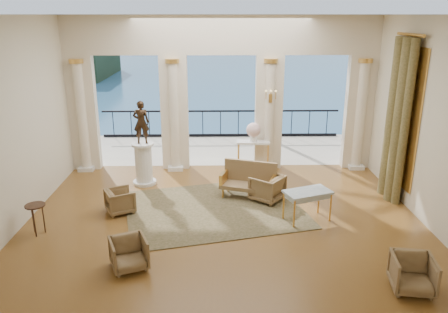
{
  "coord_description": "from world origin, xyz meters",
  "views": [
    {
      "loc": [
        -0.16,
        -8.89,
        4.5
      ],
      "look_at": [
        0.01,
        0.6,
        1.4
      ],
      "focal_mm": 35.0,
      "sensor_mm": 36.0,
      "label": 1
    }
  ],
  "objects_px": {
    "settee": "(249,180)",
    "armchair_c": "(267,187)",
    "pedestal": "(144,164)",
    "statue": "(141,122)",
    "armchair_b": "(413,272)",
    "armchair_d": "(120,200)",
    "console_table": "(253,146)",
    "side_table": "(35,209)",
    "game_table": "(308,194)",
    "armchair_a": "(129,252)"
  },
  "relations": [
    {
      "from": "pedestal",
      "to": "side_table",
      "type": "xyz_separation_m",
      "value": [
        -1.83,
        -2.9,
        0.02
      ]
    },
    {
      "from": "statue",
      "to": "side_table",
      "type": "xyz_separation_m",
      "value": [
        -1.83,
        -2.9,
        -1.17
      ]
    },
    {
      "from": "settee",
      "to": "armchair_c",
      "type": "bearing_deg",
      "value": -12.1
    },
    {
      "from": "armchair_d",
      "to": "pedestal",
      "type": "relative_size",
      "value": 0.54
    },
    {
      "from": "armchair_d",
      "to": "pedestal",
      "type": "bearing_deg",
      "value": -35.42
    },
    {
      "from": "armchair_b",
      "to": "statue",
      "type": "relative_size",
      "value": 0.6
    },
    {
      "from": "armchair_b",
      "to": "pedestal",
      "type": "distance_m",
      "value": 7.34
    },
    {
      "from": "armchair_d",
      "to": "side_table",
      "type": "distance_m",
      "value": 1.89
    },
    {
      "from": "armchair_d",
      "to": "game_table",
      "type": "relative_size",
      "value": 0.54
    },
    {
      "from": "armchair_d",
      "to": "statue",
      "type": "distance_m",
      "value": 2.35
    },
    {
      "from": "game_table",
      "to": "settee",
      "type": "bearing_deg",
      "value": 110.36
    },
    {
      "from": "pedestal",
      "to": "settee",
      "type": "bearing_deg",
      "value": -18.33
    },
    {
      "from": "armchair_a",
      "to": "armchair_b",
      "type": "height_order",
      "value": "armchair_b"
    },
    {
      "from": "side_table",
      "to": "armchair_a",
      "type": "bearing_deg",
      "value": -31.68
    },
    {
      "from": "pedestal",
      "to": "console_table",
      "type": "relative_size",
      "value": 1.18
    },
    {
      "from": "pedestal",
      "to": "statue",
      "type": "height_order",
      "value": "statue"
    },
    {
      "from": "console_table",
      "to": "side_table",
      "type": "bearing_deg",
      "value": -137.9
    },
    {
      "from": "pedestal",
      "to": "armchair_a",
      "type": "bearing_deg",
      "value": -84.92
    },
    {
      "from": "armchair_d",
      "to": "console_table",
      "type": "xyz_separation_m",
      "value": [
        3.38,
        2.83,
        0.45
      ]
    },
    {
      "from": "armchair_c",
      "to": "console_table",
      "type": "height_order",
      "value": "console_table"
    },
    {
      "from": "settee",
      "to": "console_table",
      "type": "height_order",
      "value": "console_table"
    },
    {
      "from": "console_table",
      "to": "armchair_a",
      "type": "bearing_deg",
      "value": -113.56
    },
    {
      "from": "armchair_d",
      "to": "statue",
      "type": "xyz_separation_m",
      "value": [
        0.28,
        1.84,
        1.44
      ]
    },
    {
      "from": "armchair_a",
      "to": "side_table",
      "type": "height_order",
      "value": "side_table"
    },
    {
      "from": "armchair_c",
      "to": "statue",
      "type": "distance_m",
      "value": 3.76
    },
    {
      "from": "statue",
      "to": "side_table",
      "type": "relative_size",
      "value": 1.72
    },
    {
      "from": "armchair_c",
      "to": "pedestal",
      "type": "relative_size",
      "value": 0.63
    },
    {
      "from": "pedestal",
      "to": "armchair_d",
      "type": "bearing_deg",
      "value": -98.78
    },
    {
      "from": "console_table",
      "to": "armchair_c",
      "type": "bearing_deg",
      "value": -81.46
    },
    {
      "from": "armchair_c",
      "to": "game_table",
      "type": "relative_size",
      "value": 0.63
    },
    {
      "from": "settee",
      "to": "statue",
      "type": "xyz_separation_m",
      "value": [
        -2.84,
        0.94,
        1.3
      ]
    },
    {
      "from": "settee",
      "to": "pedestal",
      "type": "distance_m",
      "value": 2.99
    },
    {
      "from": "armchair_b",
      "to": "game_table",
      "type": "distance_m",
      "value": 3.0
    },
    {
      "from": "pedestal",
      "to": "side_table",
      "type": "height_order",
      "value": "pedestal"
    },
    {
      "from": "armchair_d",
      "to": "statue",
      "type": "relative_size",
      "value": 0.54
    },
    {
      "from": "pedestal",
      "to": "statue",
      "type": "bearing_deg",
      "value": 0.0
    },
    {
      "from": "armchair_c",
      "to": "armchair_a",
      "type": "bearing_deg",
      "value": -5.44
    },
    {
      "from": "armchair_a",
      "to": "statue",
      "type": "distance_m",
      "value": 4.51
    },
    {
      "from": "game_table",
      "to": "pedestal",
      "type": "bearing_deg",
      "value": 129.19
    },
    {
      "from": "armchair_b",
      "to": "settee",
      "type": "height_order",
      "value": "settee"
    },
    {
      "from": "armchair_c",
      "to": "settee",
      "type": "bearing_deg",
      "value": -82.62
    },
    {
      "from": "game_table",
      "to": "side_table",
      "type": "distance_m",
      "value": 5.92
    },
    {
      "from": "armchair_b",
      "to": "side_table",
      "type": "relative_size",
      "value": 1.03
    },
    {
      "from": "armchair_b",
      "to": "statue",
      "type": "bearing_deg",
      "value": 145.38
    },
    {
      "from": "armchair_a",
      "to": "pedestal",
      "type": "bearing_deg",
      "value": 72.76
    },
    {
      "from": "statue",
      "to": "console_table",
      "type": "distance_m",
      "value": 3.4
    },
    {
      "from": "armchair_b",
      "to": "pedestal",
      "type": "relative_size",
      "value": 0.59
    },
    {
      "from": "armchair_b",
      "to": "console_table",
      "type": "height_order",
      "value": "console_table"
    },
    {
      "from": "console_table",
      "to": "settee",
      "type": "bearing_deg",
      "value": -93.91
    },
    {
      "from": "armchair_b",
      "to": "settee",
      "type": "xyz_separation_m",
      "value": [
        -2.49,
        4.1,
        0.11
      ]
    }
  ]
}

